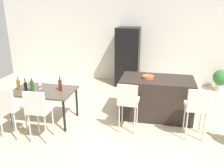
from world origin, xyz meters
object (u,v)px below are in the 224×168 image
object	(u,v)px
wine_bottle_far	(18,85)
bar_chair_middle	(197,106)
bar_chair_left	(128,100)
wine_glass_right	(26,81)
dining_chair_near	(9,105)
potted_plant	(221,78)
wine_bottle_middle	(32,86)
refrigerator	(128,57)
fruit_bowl	(148,77)
kitchen_island	(156,97)
wine_glass_left	(40,83)
wine_glass_end	(40,80)
dining_chair_far	(38,108)
wine_bottle_near	(60,85)
wine_bottle_inner	(26,87)
dining_table	(44,93)

from	to	relation	value
wine_bottle_far	bar_chair_middle	bearing A→B (deg)	0.39
bar_chair_left	bar_chair_middle	xyz separation A→B (m)	(1.30, 0.00, 0.00)
wine_glass_right	dining_chair_near	bearing A→B (deg)	-79.80
potted_plant	wine_glass_right	bearing A→B (deg)	-150.00
wine_bottle_middle	refrigerator	size ratio (longest dim) A/B	0.17
fruit_bowl	kitchen_island	bearing A→B (deg)	13.31
bar_chair_left	fruit_bowl	xyz separation A→B (m)	(0.33, 0.79, 0.26)
wine_bottle_middle	wine_glass_right	world-z (taller)	wine_bottle_middle
wine_glass_left	wine_glass_end	xyz separation A→B (m)	(-0.11, 0.23, 0.00)
bar_chair_left	refrigerator	distance (m)	2.97
bar_chair_middle	potted_plant	xyz separation A→B (m)	(1.09, 2.92, -0.30)
kitchen_island	wine_bottle_middle	distance (m)	2.77
dining_chair_far	wine_glass_left	size ratio (longest dim) A/B	6.03
dining_chair_near	refrigerator	distance (m)	4.04
bar_chair_left	wine_bottle_far	world-z (taller)	bar_chair_left
wine_glass_end	refrigerator	bearing A→B (deg)	57.17
refrigerator	wine_glass_right	bearing A→B (deg)	-124.63
wine_bottle_far	wine_glass_end	world-z (taller)	wine_bottle_far
bar_chair_left	bar_chair_middle	size ratio (longest dim) A/B	1.00
wine_glass_end	wine_bottle_near	bearing A→B (deg)	-22.30
wine_glass_right	wine_glass_left	bearing A→B (deg)	-8.18
dining_chair_far	refrigerator	bearing A→B (deg)	72.87
dining_chair_near	wine_glass_left	xyz separation A→B (m)	(0.19, 0.85, 0.17)
dining_chair_far	wine_bottle_inner	distance (m)	0.88
kitchen_island	dining_chair_near	distance (m)	3.14
dining_chair_near	wine_glass_left	world-z (taller)	dining_chair_near
kitchen_island	wine_glass_right	distance (m)	2.98
wine_glass_left	wine_glass_right	xyz separation A→B (m)	(-0.35, 0.05, 0.00)
kitchen_island	bar_chair_left	distance (m)	1.03
wine_bottle_far	refrigerator	size ratio (longest dim) A/B	0.15
bar_chair_middle	dining_table	world-z (taller)	bar_chair_middle
dining_chair_near	wine_bottle_inner	world-z (taller)	dining_chair_near
wine_bottle_middle	wine_glass_end	bearing A→B (deg)	98.26
bar_chair_left	dining_table	bearing A→B (deg)	178.01
dining_chair_near	fruit_bowl	world-z (taller)	dining_chair_near
wine_glass_left	dining_chair_far	bearing A→B (deg)	-63.92
wine_bottle_middle	potted_plant	distance (m)	5.38
bar_chair_middle	dining_table	bearing A→B (deg)	178.83
wine_bottle_near	wine_bottle_middle	bearing A→B (deg)	-160.19
bar_chair_middle	wine_glass_end	distance (m)	3.43
bar_chair_left	wine_glass_end	world-z (taller)	bar_chair_left
bar_chair_left	dining_table	xyz separation A→B (m)	(-1.87, 0.06, -0.03)
bar_chair_left	fruit_bowl	distance (m)	0.89
kitchen_island	dining_chair_near	xyz separation A→B (m)	(-2.72, -1.56, 0.24)
wine_glass_left	refrigerator	distance (m)	3.19
dining_chair_far	wine_glass_left	world-z (taller)	dining_chair_far
wine_bottle_inner	wine_glass_end	distance (m)	0.47
bar_chair_left	wine_glass_left	distance (m)	2.00
wine_bottle_middle	wine_bottle_inner	distance (m)	0.14
dining_chair_far	fruit_bowl	bearing A→B (deg)	38.47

